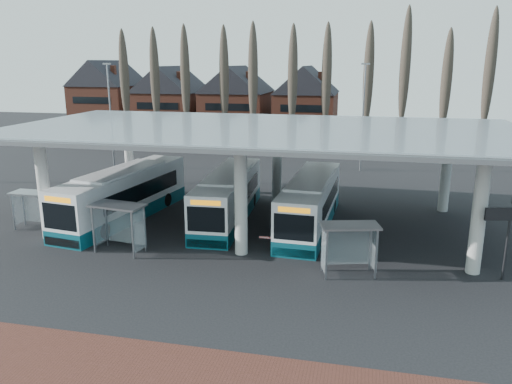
% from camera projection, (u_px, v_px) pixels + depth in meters
% --- Properties ---
extents(ground, '(140.00, 140.00, 0.00)m').
position_uv_depth(ground, '(229.00, 271.00, 25.27)').
color(ground, black).
rests_on(ground, ground).
extents(station_canopy, '(32.00, 16.00, 6.34)m').
position_uv_depth(station_canopy, '(262.00, 137.00, 31.39)').
color(station_canopy, silver).
rests_on(station_canopy, ground).
extents(poplar_row, '(45.10, 1.10, 14.50)m').
position_uv_depth(poplar_row, '(309.00, 76.00, 54.22)').
color(poplar_row, '#473D33').
rests_on(poplar_row, ground).
extents(townhouse_row, '(36.80, 10.30, 12.25)m').
position_uv_depth(townhouse_row, '(204.00, 94.00, 68.62)').
color(townhouse_row, brown).
rests_on(townhouse_row, ground).
extents(lamp_post_a, '(0.80, 0.16, 10.17)m').
position_uv_depth(lamp_post_a, '(111.00, 114.00, 48.47)').
color(lamp_post_a, slate).
rests_on(lamp_post_a, ground).
extents(lamp_post_b, '(0.80, 0.16, 10.17)m').
position_uv_depth(lamp_post_b, '(363.00, 116.00, 47.22)').
color(lamp_post_b, slate).
rests_on(lamp_post_b, ground).
extents(bus_0, '(4.24, 12.42, 3.38)m').
position_uv_depth(bus_0, '(124.00, 195.00, 33.51)').
color(bus_0, white).
rests_on(bus_0, ground).
extents(bus_1, '(3.13, 11.71, 3.22)m').
position_uv_depth(bus_1, '(228.00, 197.00, 33.38)').
color(bus_1, white).
rests_on(bus_1, ground).
extents(bus_2, '(2.96, 11.68, 3.22)m').
position_uv_depth(bus_2, '(311.00, 203.00, 31.92)').
color(bus_2, white).
rests_on(bus_2, ground).
extents(shelter_0, '(2.59, 1.31, 2.40)m').
position_uv_depth(shelter_0, '(34.00, 202.00, 31.41)').
color(shelter_0, gray).
rests_on(shelter_0, ground).
extents(shelter_1, '(3.14, 1.88, 2.75)m').
position_uv_depth(shelter_1, '(120.00, 217.00, 27.49)').
color(shelter_1, gray).
rests_on(shelter_1, ground).
extents(shelter_2, '(3.09, 2.08, 2.62)m').
position_uv_depth(shelter_2, '(349.00, 238.00, 24.52)').
color(shelter_2, gray).
rests_on(shelter_2, ground).
extents(info_sign_0, '(2.41, 0.72, 3.64)m').
position_uv_depth(info_sign_0, '(510.00, 220.00, 23.54)').
color(info_sign_0, black).
rests_on(info_sign_0, ground).
extents(barrier, '(1.96, 0.55, 0.98)m').
position_uv_depth(barrier, '(277.00, 239.00, 27.65)').
color(barrier, black).
rests_on(barrier, ground).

